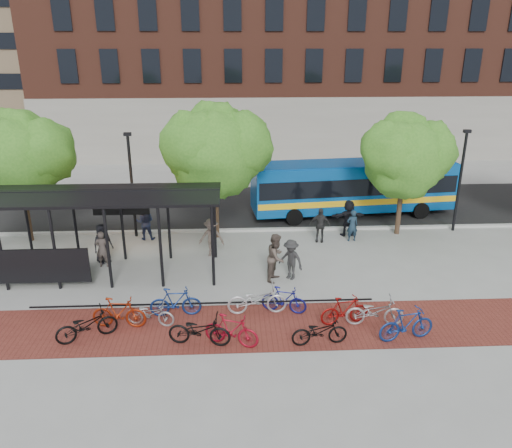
{
  "coord_description": "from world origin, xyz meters",
  "views": [
    {
      "loc": [
        -2.2,
        -19.62,
        9.17
      ],
      "look_at": [
        -1.2,
        0.71,
        1.6
      ],
      "focal_mm": 35.0,
      "sensor_mm": 36.0,
      "label": 1
    }
  ],
  "objects_px": {
    "bike_11": "(407,324)",
    "pedestrian_3": "(211,237)",
    "pedestrian_9": "(291,260)",
    "pedestrian_0": "(103,243)",
    "tree_a": "(19,154)",
    "pedestrian_4": "(320,225)",
    "pedestrian_1": "(102,249)",
    "pedestrian_5": "(348,218)",
    "tree_c": "(406,154)",
    "bike_3": "(175,302)",
    "bus": "(353,185)",
    "pedestrian_2": "(145,222)",
    "bike_6": "(257,299)",
    "tree_b": "(217,147)",
    "lamp_post_right": "(460,178)",
    "bike_2": "(150,313)",
    "bus_shelter": "(83,204)",
    "bike_8": "(320,331)",
    "bike_9": "(345,310)",
    "lamp_post_left": "(132,182)",
    "bike_7": "(284,300)",
    "bike_10": "(375,311)",
    "bike_4": "(199,330)",
    "bike_1": "(119,313)",
    "bike_5": "(231,330)",
    "pedestrian_7": "(352,226)",
    "bike_0": "(86,325)"
  },
  "relations": [
    {
      "from": "bus",
      "to": "pedestrian_0",
      "type": "height_order",
      "value": "bus"
    },
    {
      "from": "tree_c",
      "to": "bike_3",
      "type": "xyz_separation_m",
      "value": [
        -10.35,
        -7.48,
        -3.51
      ]
    },
    {
      "from": "bike_5",
      "to": "pedestrian_5",
      "type": "distance_m",
      "value": 10.89
    },
    {
      "from": "pedestrian_5",
      "to": "bus",
      "type": "bearing_deg",
      "value": -110.87
    },
    {
      "from": "bike_7",
      "to": "pedestrian_0",
      "type": "distance_m",
      "value": 8.76
    },
    {
      "from": "bike_11",
      "to": "pedestrian_0",
      "type": "relative_size",
      "value": 1.09
    },
    {
      "from": "bike_7",
      "to": "bike_10",
      "type": "relative_size",
      "value": 0.83
    },
    {
      "from": "lamp_post_right",
      "to": "pedestrian_5",
      "type": "relative_size",
      "value": 2.81
    },
    {
      "from": "bike_8",
      "to": "pedestrian_0",
      "type": "distance_m",
      "value": 10.7
    },
    {
      "from": "bus",
      "to": "pedestrian_2",
      "type": "height_order",
      "value": "bus"
    },
    {
      "from": "lamp_post_right",
      "to": "bike_2",
      "type": "bearing_deg",
      "value": -149.45
    },
    {
      "from": "tree_a",
      "to": "bike_4",
      "type": "relative_size",
      "value": 3.08
    },
    {
      "from": "pedestrian_2",
      "to": "tree_a",
      "type": "bearing_deg",
      "value": -0.94
    },
    {
      "from": "tree_a",
      "to": "pedestrian_5",
      "type": "height_order",
      "value": "tree_a"
    },
    {
      "from": "tree_a",
      "to": "bike_5",
      "type": "height_order",
      "value": "tree_a"
    },
    {
      "from": "pedestrian_1",
      "to": "pedestrian_5",
      "type": "relative_size",
      "value": 0.88
    },
    {
      "from": "bike_10",
      "to": "bike_11",
      "type": "height_order",
      "value": "bike_11"
    },
    {
      "from": "bike_2",
      "to": "pedestrian_2",
      "type": "height_order",
      "value": "pedestrian_2"
    },
    {
      "from": "bike_6",
      "to": "tree_b",
      "type": "bearing_deg",
      "value": 9.14
    },
    {
      "from": "tree_a",
      "to": "tree_c",
      "type": "xyz_separation_m",
      "value": [
        18.0,
        -0.0,
        -0.19
      ]
    },
    {
      "from": "bike_8",
      "to": "pedestrian_7",
      "type": "bearing_deg",
      "value": -24.71
    },
    {
      "from": "lamp_post_right",
      "to": "bike_6",
      "type": "bearing_deg",
      "value": -143.51
    },
    {
      "from": "bus",
      "to": "pedestrian_2",
      "type": "xyz_separation_m",
      "value": [
        -10.81,
        -3.13,
        -0.82
      ]
    },
    {
      "from": "lamp_post_right",
      "to": "pedestrian_2",
      "type": "distance_m",
      "value": 15.56
    },
    {
      "from": "lamp_post_right",
      "to": "bike_1",
      "type": "xyz_separation_m",
      "value": [
        -15.08,
        -8.39,
        -2.19
      ]
    },
    {
      "from": "bike_3",
      "to": "bike_6",
      "type": "height_order",
      "value": "bike_6"
    },
    {
      "from": "bike_5",
      "to": "tree_a",
      "type": "bearing_deg",
      "value": 65.6
    },
    {
      "from": "tree_c",
      "to": "pedestrian_4",
      "type": "height_order",
      "value": "tree_c"
    },
    {
      "from": "lamp_post_left",
      "to": "tree_c",
      "type": "bearing_deg",
      "value": -1.1
    },
    {
      "from": "tree_a",
      "to": "bus_shelter",
      "type": "bearing_deg",
      "value": -45.4
    },
    {
      "from": "bus_shelter",
      "to": "lamp_post_left",
      "type": "height_order",
      "value": "lamp_post_left"
    },
    {
      "from": "bike_4",
      "to": "bike_10",
      "type": "bearing_deg",
      "value": -72.13
    },
    {
      "from": "bike_9",
      "to": "pedestrian_1",
      "type": "bearing_deg",
      "value": 52.16
    },
    {
      "from": "pedestrian_3",
      "to": "pedestrian_5",
      "type": "distance_m",
      "value": 6.99
    },
    {
      "from": "bike_9",
      "to": "pedestrian_7",
      "type": "distance_m",
      "value": 7.66
    },
    {
      "from": "lamp_post_left",
      "to": "pedestrian_3",
      "type": "xyz_separation_m",
      "value": [
        3.83,
        -2.58,
        -1.87
      ]
    },
    {
      "from": "pedestrian_4",
      "to": "bike_0",
      "type": "bearing_deg",
      "value": -125.28
    },
    {
      "from": "bike_2",
      "to": "bike_9",
      "type": "distance_m",
      "value": 6.61
    },
    {
      "from": "pedestrian_2",
      "to": "bike_5",
      "type": "bearing_deg",
      "value": 115.05
    },
    {
      "from": "bus",
      "to": "bike_8",
      "type": "xyz_separation_m",
      "value": [
        -3.89,
        -12.42,
        -1.23
      ]
    },
    {
      "from": "tree_a",
      "to": "pedestrian_4",
      "type": "distance_m",
      "value": 14.28
    },
    {
      "from": "tree_b",
      "to": "bike_10",
      "type": "bearing_deg",
      "value": -57.1
    },
    {
      "from": "bike_10",
      "to": "bus_shelter",
      "type": "bearing_deg",
      "value": 70.97
    },
    {
      "from": "bike_11",
      "to": "pedestrian_3",
      "type": "bearing_deg",
      "value": 32.06
    },
    {
      "from": "bike_10",
      "to": "pedestrian_5",
      "type": "distance_m",
      "value": 8.32
    },
    {
      "from": "bus",
      "to": "pedestrian_4",
      "type": "distance_m",
      "value": 4.62
    },
    {
      "from": "pedestrian_9",
      "to": "pedestrian_0",
      "type": "bearing_deg",
      "value": -154.24
    },
    {
      "from": "tree_a",
      "to": "pedestrian_7",
      "type": "bearing_deg",
      "value": -3.29
    },
    {
      "from": "bike_7",
      "to": "bike_11",
      "type": "relative_size",
      "value": 0.86
    },
    {
      "from": "bike_5",
      "to": "bike_6",
      "type": "xyz_separation_m",
      "value": [
        0.91,
        1.93,
        0.01
      ]
    }
  ]
}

